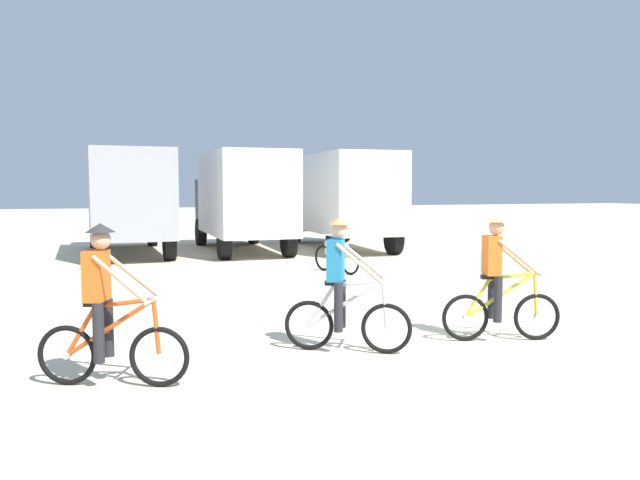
{
  "coord_description": "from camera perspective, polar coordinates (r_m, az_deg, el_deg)",
  "views": [
    {
      "loc": [
        -4.55,
        -7.82,
        2.21
      ],
      "look_at": [
        -0.54,
        4.46,
        1.1
      ],
      "focal_mm": 34.61,
      "sensor_mm": 36.0,
      "label": 1
    }
  ],
  "objects": [
    {
      "name": "cyclist_orange_shirt",
      "position": [
        7.25,
        -19.14,
        -6.23
      ],
      "size": [
        1.63,
        0.77,
        1.82
      ],
      "color": "black",
      "rests_on": "ground"
    },
    {
      "name": "bicycle_spare",
      "position": [
        15.94,
        1.51,
        -1.61
      ],
      "size": [
        0.76,
        1.63,
        0.97
      ],
      "color": "black",
      "rests_on": "ground"
    },
    {
      "name": "box_truck_avon_van",
      "position": [
        21.32,
        -7.26,
        3.98
      ],
      "size": [
        2.49,
        6.79,
        3.35
      ],
      "color": "white",
      "rests_on": "ground"
    },
    {
      "name": "cyclist_cowboy_hat",
      "position": [
        8.27,
        2.14,
        -4.6
      ],
      "size": [
        1.54,
        0.91,
        1.82
      ],
      "color": "black",
      "rests_on": "ground"
    },
    {
      "name": "box_truck_white_box",
      "position": [
        22.04,
        2.04,
        4.04
      ],
      "size": [
        2.48,
        6.78,
        3.35
      ],
      "color": "white",
      "rests_on": "ground"
    },
    {
      "name": "box_truck_grey_hauler",
      "position": [
        21.2,
        -17.35,
        3.79
      ],
      "size": [
        2.71,
        6.86,
        3.35
      ],
      "color": "#9E9EA3",
      "rests_on": "ground"
    },
    {
      "name": "cyclist_near_camera",
      "position": [
        9.22,
        16.13,
        -3.8
      ],
      "size": [
        1.69,
        0.63,
        1.82
      ],
      "color": "black",
      "rests_on": "ground"
    },
    {
      "name": "ground_plane",
      "position": [
        9.31,
        11.92,
        -8.93
      ],
      "size": [
        120.0,
        120.0,
        0.0
      ],
      "primitive_type": "plane",
      "color": "beige"
    }
  ]
}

